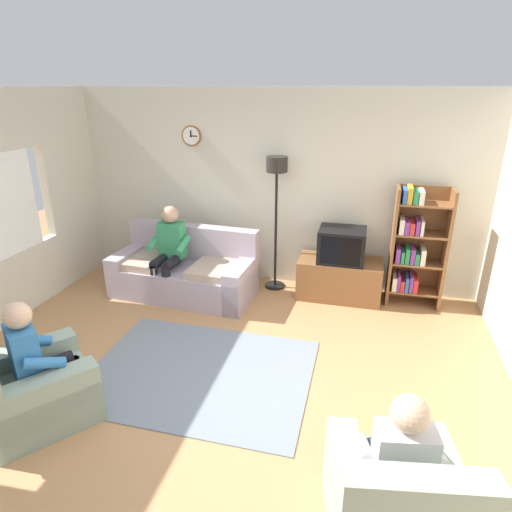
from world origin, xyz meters
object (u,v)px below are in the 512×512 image
object	(u,v)px
tv	(342,245)
armchair_near_window	(33,390)
floor_lamp	(276,187)
person_on_couch	(169,248)
tv_stand	(339,278)
bookshelf	(415,246)
person_in_left_armchair	(38,355)
person_in_right_armchair	(398,457)
couch	(185,273)
armchair_near_bookshelf	(395,507)

from	to	relation	value
tv	armchair_near_window	bearing A→B (deg)	-127.95
floor_lamp	person_on_couch	world-z (taller)	floor_lamp
tv	armchair_near_window	xyz separation A→B (m)	(-2.35, -3.01, -0.47)
tv_stand	bookshelf	distance (m)	1.05
person_on_couch	person_in_left_armchair	distance (m)	2.43
floor_lamp	person_in_left_armchair	distance (m)	3.47
floor_lamp	person_in_right_armchair	xyz separation A→B (m)	(1.50, -3.45, -0.85)
couch	person_on_couch	xyz separation A→B (m)	(-0.16, -0.11, 0.39)
couch	person_on_couch	size ratio (longest dim) A/B	1.57
armchair_near_bookshelf	person_in_right_armchair	distance (m)	0.33
bookshelf	floor_lamp	size ratio (longest dim) A/B	0.85
couch	tv	size ratio (longest dim) A/B	3.25
armchair_near_window	armchair_near_bookshelf	xyz separation A→B (m)	(2.95, -0.40, 0.00)
armchair_near_bookshelf	person_in_right_armchair	bearing A→B (deg)	100.00
tv_stand	tv	xyz separation A→B (m)	(0.00, -0.02, 0.49)
person_on_couch	person_in_left_armchair	bearing A→B (deg)	-91.75
armchair_near_bookshelf	person_in_left_armchair	bearing A→B (deg)	170.81
bookshelf	tv	bearing A→B (deg)	-174.30
floor_lamp	person_on_couch	xyz separation A→B (m)	(-1.31, -0.63, -0.75)
couch	bookshelf	xyz separation A→B (m)	(2.97, 0.49, 0.48)
tv_stand	person_in_left_armchair	size ratio (longest dim) A/B	0.98
tv	person_in_left_armchair	bearing A→B (deg)	-127.95
armchair_near_bookshelf	person_on_couch	xyz separation A→B (m)	(-2.83, 2.90, 0.41)
tv	armchair_near_bookshelf	xyz separation A→B (m)	(0.61, -3.41, -0.47)
couch	person_in_right_armchair	distance (m)	3.96
tv_stand	person_on_couch	world-z (taller)	person_on_couch
tv_stand	person_in_right_armchair	world-z (taller)	person_in_right_armchair
person_on_couch	person_in_right_armchair	world-z (taller)	person_on_couch
tv	person_on_couch	world-z (taller)	person_on_couch
tv	bookshelf	bearing A→B (deg)	5.70
tv	bookshelf	xyz separation A→B (m)	(0.91, 0.09, 0.04)
armchair_near_window	person_in_left_armchair	world-z (taller)	person_in_left_armchair
bookshelf	couch	bearing A→B (deg)	-170.62
couch	armchair_near_bookshelf	distance (m)	4.02
armchair_near_bookshelf	person_in_right_armchair	world-z (taller)	person_in_right_armchair
couch	tv_stand	size ratio (longest dim) A/B	1.77
tv	floor_lamp	world-z (taller)	floor_lamp
tv_stand	bookshelf	size ratio (longest dim) A/B	0.70
tv	armchair_near_window	world-z (taller)	tv
bookshelf	floor_lamp	xyz separation A→B (m)	(-1.82, 0.03, 0.66)
person_in_left_armchair	person_in_right_armchair	distance (m)	2.91
tv	person_in_left_armchair	xyz separation A→B (m)	(-2.29, -2.94, -0.15)
floor_lamp	person_in_left_armchair	size ratio (longest dim) A/B	1.65
tv	couch	bearing A→B (deg)	-169.03
tv_stand	person_on_couch	size ratio (longest dim) A/B	0.89
armchair_near_bookshelf	bookshelf	bearing A→B (deg)	85.08
couch	tv	xyz separation A→B (m)	(2.06, 0.40, 0.44)
person_on_couch	person_in_right_armchair	bearing A→B (deg)	-45.03
tv_stand	tv	size ratio (longest dim) A/B	1.83
couch	floor_lamp	bearing A→B (deg)	24.41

